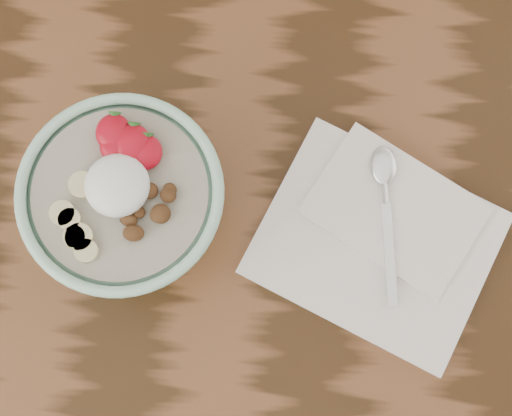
{
  "coord_description": "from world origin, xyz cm",
  "views": [
    {
      "loc": [
        14.95,
        -19.58,
        155.72
      ],
      "look_at": [
        13.99,
        -5.76,
        87.33
      ],
      "focal_mm": 50.0,
      "sensor_mm": 36.0,
      "label": 1
    }
  ],
  "objects": [
    {
      "name": "table",
      "position": [
        0.0,
        0.0,
        65.7
      ],
      "size": [
        160.0,
        90.0,
        75.0
      ],
      "color": "#311D0C",
      "rests_on": "ground"
    },
    {
      "name": "breakfast_bowl",
      "position": [
        0.27,
        -4.88,
        82.2
      ],
      "size": [
        21.01,
        21.01,
        14.36
      ],
      "rotation": [
        0.0,
        0.0,
        -0.13
      ],
      "color": "#A0D8B9",
      "rests_on": "table"
    },
    {
      "name": "napkin",
      "position": [
        28.14,
        -5.72,
        75.65
      ],
      "size": [
        31.41,
        28.87,
        1.56
      ],
      "rotation": [
        0.0,
        0.0,
        -0.41
      ],
      "color": "white",
      "rests_on": "table"
    },
    {
      "name": "spoon",
      "position": [
        28.32,
        -0.29,
        76.96
      ],
      "size": [
        3.88,
        18.31,
        0.95
      ],
      "rotation": [
        0.0,
        0.0,
        0.1
      ],
      "color": "silver",
      "rests_on": "napkin"
    }
  ]
}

